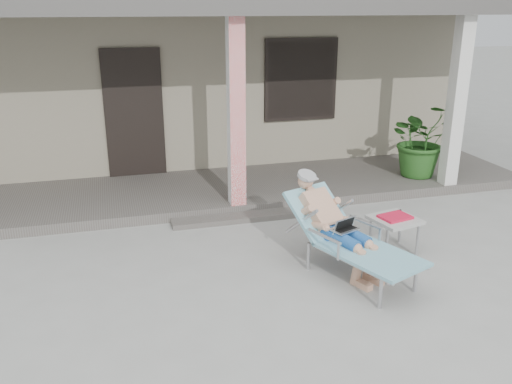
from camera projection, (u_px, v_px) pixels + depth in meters
name	position (u px, v px, depth m)	size (l,w,h in m)	color
ground	(282.00, 280.00, 6.01)	(60.00, 60.00, 0.00)	#9E9E99
house	(189.00, 66.00, 11.39)	(10.40, 5.40, 3.30)	gray
porch_deck	(225.00, 190.00, 8.72)	(10.00, 2.00, 0.15)	#605B56
porch_overhang	(222.00, 13.00, 7.78)	(10.00, 2.30, 2.85)	silver
porch_step	(242.00, 217.00, 7.69)	(2.00, 0.30, 0.07)	#605B56
lounger	(343.00, 214.00, 6.01)	(1.23, 1.79, 1.13)	#B7B7BC
side_table	(395.00, 221.00, 6.61)	(0.62, 0.62, 0.47)	#A9AAA5
potted_palm	(422.00, 139.00, 9.01)	(1.12, 0.97, 1.25)	#26591E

